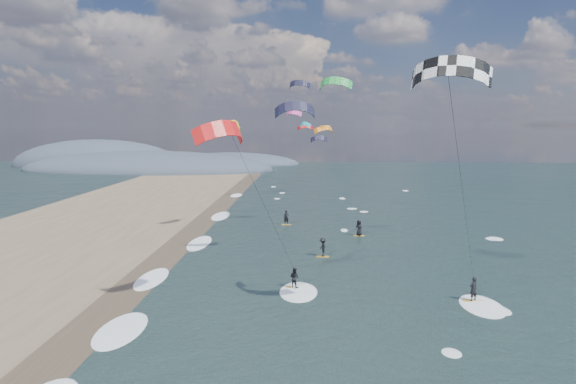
{
  "coord_description": "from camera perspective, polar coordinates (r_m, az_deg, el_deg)",
  "views": [
    {
      "loc": [
        0.24,
        -19.08,
        11.32
      ],
      "look_at": [
        -1.0,
        12.0,
        7.0
      ],
      "focal_mm": 30.0,
      "sensor_mm": 36.0,
      "label": 1
    }
  ],
  "objects": [
    {
      "name": "bg_kite_field",
      "position": [
        74.13,
        1.87,
        9.03
      ],
      "size": [
        13.76,
        73.45,
        9.46
      ],
      "color": "black",
      "rests_on": "ground"
    },
    {
      "name": "shoreline_surf",
      "position": [
        37.34,
        -15.27,
        -10.03
      ],
      "size": [
        2.4,
        79.4,
        0.11
      ],
      "color": "white",
      "rests_on": "ground"
    },
    {
      "name": "kitesurfer_near_a",
      "position": [
        26.63,
        19.24,
        7.22
      ],
      "size": [
        7.71,
        8.89,
        15.2
      ],
      "color": "#BE8B21",
      "rests_on": "ground"
    },
    {
      "name": "wet_sand_strip",
      "position": [
        33.52,
        -19.76,
        -12.31
      ],
      "size": [
        3.0,
        240.0,
        0.0
      ],
      "primitive_type": "cube",
      "color": "#382D23",
      "rests_on": "ground"
    },
    {
      "name": "far_kitesurfers",
      "position": [
        47.02,
        4.68,
        -5.0
      ],
      "size": [
        8.84,
        14.25,
        1.67
      ],
      "color": "#BE8B21",
      "rests_on": "ground"
    },
    {
      "name": "coastal_hills",
      "position": [
        135.18,
        -17.23,
        2.76
      ],
      "size": [
        80.0,
        41.0,
        15.0
      ],
      "color": "#3D4756",
      "rests_on": "ground"
    },
    {
      "name": "kitesurfer_near_b",
      "position": [
        28.82,
        -3.82,
        0.0
      ],
      "size": [
        6.68,
        8.95,
        12.35
      ],
      "color": "#BE8B21",
      "rests_on": "ground"
    }
  ]
}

